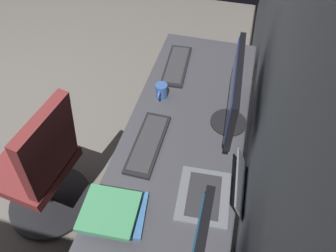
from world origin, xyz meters
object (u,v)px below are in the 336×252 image
(laptop_leftmost, at_px, (219,194))
(keyboard_main, at_px, (148,143))
(monitor_primary, at_px, (234,92))
(keyboard_spare, at_px, (177,65))
(coffee_mug, at_px, (161,91))
(book_stack_near, at_px, (113,211))
(office_chair, at_px, (43,171))

(laptop_leftmost, bearing_deg, keyboard_main, -119.51)
(monitor_primary, bearing_deg, keyboard_spare, -136.74)
(laptop_leftmost, distance_m, keyboard_main, 0.46)
(monitor_primary, height_order, coffee_mug, monitor_primary)
(laptop_leftmost, height_order, keyboard_spare, laptop_leftmost)
(monitor_primary, height_order, book_stack_near, monitor_primary)
(coffee_mug, bearing_deg, laptop_leftmost, 35.66)
(laptop_leftmost, distance_m, office_chair, 1.08)
(book_stack_near, bearing_deg, office_chair, -114.75)
(coffee_mug, height_order, office_chair, office_chair)
(laptop_leftmost, relative_size, keyboard_spare, 0.81)
(monitor_primary, relative_size, office_chair, 0.60)
(keyboard_main, distance_m, keyboard_spare, 0.67)
(coffee_mug, bearing_deg, book_stack_near, -0.33)
(monitor_primary, bearing_deg, laptop_leftmost, 1.93)
(laptop_leftmost, relative_size, keyboard_main, 0.82)
(laptop_leftmost, bearing_deg, coffee_mug, -144.34)
(coffee_mug, bearing_deg, monitor_primary, 74.40)
(laptop_leftmost, relative_size, coffee_mug, 3.10)
(keyboard_spare, bearing_deg, office_chair, -36.96)
(keyboard_spare, distance_m, book_stack_near, 1.10)
(office_chair, bearing_deg, keyboard_spare, 143.04)
(keyboard_main, xyz_separation_m, keyboard_spare, (-0.67, -0.01, 0.00))
(monitor_primary, distance_m, coffee_mug, 0.47)
(keyboard_spare, distance_m, office_chair, 1.07)
(keyboard_main, height_order, keyboard_spare, same)
(monitor_primary, xyz_separation_m, coffee_mug, (-0.12, -0.42, -0.19))
(keyboard_spare, bearing_deg, laptop_leftmost, 24.38)
(book_stack_near, relative_size, coffee_mug, 2.55)
(book_stack_near, xyz_separation_m, office_chair, (-0.27, -0.59, -0.31))
(keyboard_spare, xyz_separation_m, book_stack_near, (1.09, -0.03, 0.03))
(laptop_leftmost, xyz_separation_m, keyboard_spare, (-0.90, -0.41, -0.04))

